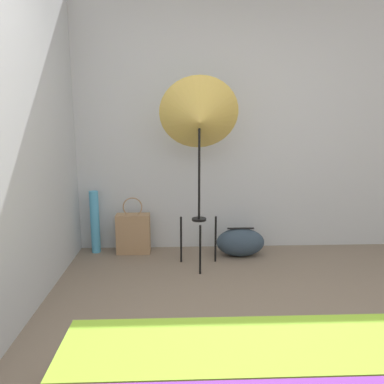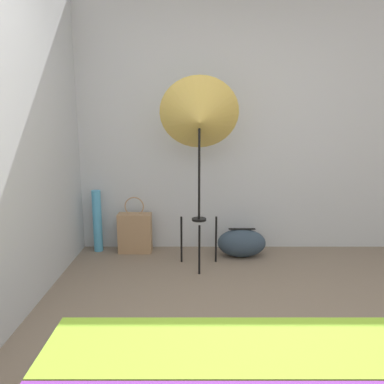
{
  "view_description": "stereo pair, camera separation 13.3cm",
  "coord_description": "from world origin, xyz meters",
  "views": [
    {
      "loc": [
        -0.45,
        -1.65,
        1.4
      ],
      "look_at": [
        -0.33,
        1.52,
        0.77
      ],
      "focal_mm": 35.0,
      "sensor_mm": 36.0,
      "label": 1
    },
    {
      "loc": [
        -0.32,
        -1.65,
        1.4
      ],
      "look_at": [
        -0.33,
        1.52,
        0.77
      ],
      "focal_mm": 35.0,
      "sensor_mm": 36.0,
      "label": 2
    }
  ],
  "objects": [
    {
      "name": "wall_back",
      "position": [
        0.0,
        2.3,
        1.3
      ],
      "size": [
        8.0,
        0.05,
        2.6
      ],
      "color": "#B7BCC1",
      "rests_on": "ground_plane"
    },
    {
      "name": "wall_side_left",
      "position": [
        -1.53,
        1.0,
        1.3
      ],
      "size": [
        0.05,
        8.0,
        2.6
      ],
      "color": "#B7BCC1",
      "rests_on": "ground_plane"
    },
    {
      "name": "photo_umbrella",
      "position": [
        -0.25,
        1.74,
        1.38
      ],
      "size": [
        0.72,
        0.49,
        1.76
      ],
      "color": "black",
      "rests_on": "ground_plane"
    },
    {
      "name": "tote_bag",
      "position": [
        -0.92,
        2.11,
        0.22
      ],
      "size": [
        0.35,
        0.15,
        0.6
      ],
      "color": "#9E7A56",
      "rests_on": "ground_plane"
    },
    {
      "name": "duffel_bag",
      "position": [
        0.19,
        1.99,
        0.14
      ],
      "size": [
        0.49,
        0.29,
        0.3
      ],
      "color": "#2D3D4C",
      "rests_on": "ground_plane"
    },
    {
      "name": "paper_roll",
      "position": [
        -1.32,
        2.15,
        0.33
      ],
      "size": [
        0.09,
        0.09,
        0.66
      ],
      "color": "#4CA3D1",
      "rests_on": "ground_plane"
    }
  ]
}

